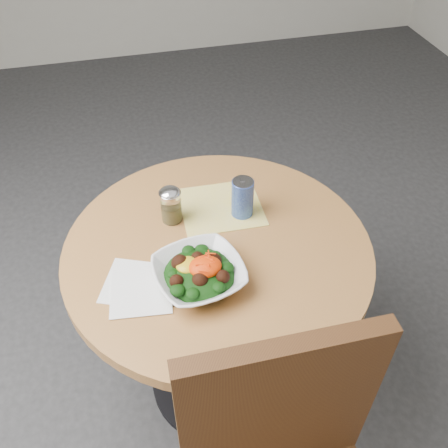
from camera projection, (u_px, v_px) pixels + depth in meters
name	position (u px, v px, depth m)	size (l,w,h in m)	color
ground	(219.00, 378.00, 1.96)	(6.00, 6.00, 0.00)	#29292B
table	(218.00, 289.00, 1.59)	(0.90, 0.90, 0.75)	black
cloth_napkin	(221.00, 207.00, 1.57)	(0.25, 0.23, 0.00)	yellow
paper_napkins	(138.00, 287.00, 1.33)	(0.21, 0.23, 0.00)	white
salad_bowl	(199.00, 274.00, 1.33)	(0.28, 0.28, 0.09)	white
fork	(179.00, 275.00, 1.36)	(0.07, 0.20, 0.00)	black
spice_shaker	(171.00, 205.00, 1.49)	(0.07, 0.07, 0.12)	silver
beverage_can	(242.00, 198.00, 1.51)	(0.07, 0.07, 0.13)	navy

